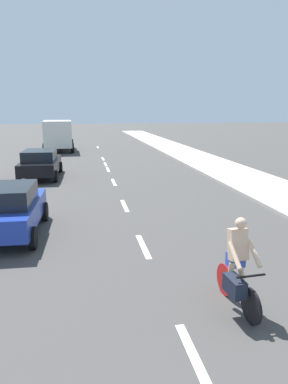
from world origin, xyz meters
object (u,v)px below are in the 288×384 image
Objects in this scene: parked_car_blue at (10,209)px; parked_car_black at (40,163)px; cyclist at (237,269)px; delivery_truck at (58,135)px.

parked_car_black is at bearing 92.38° from parked_car_blue.
cyclist is 0.29× the size of delivery_truck.
delivery_truck is at bearing 90.67° from parked_car_black.
delivery_truck reaches higher than cyclist.
cyclist reaches higher than parked_car_blue.
delivery_truck is at bearing 91.35° from parked_car_blue.
cyclist is at bearing -43.79° from parked_car_blue.
delivery_truck is at bearing -83.59° from cyclist.
parked_car_black is (-5.12, 14.65, 0.01)m from cyclist.
cyclist is 28.50m from delivery_truck.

